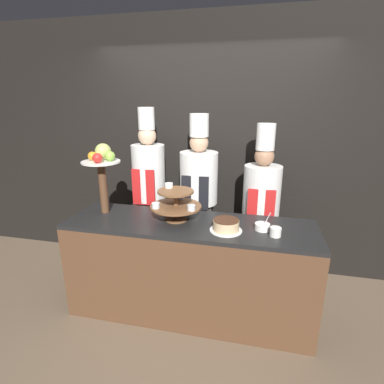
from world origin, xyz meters
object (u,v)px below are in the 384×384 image
tiered_stand (176,203)px  cake_round (226,225)px  cup_white (276,232)px  chef_left (149,186)px  fruit_pedestal (102,164)px  chef_center_right (261,203)px  serving_bowl_near (262,227)px  chef_center_left (199,193)px

tiered_stand → cake_round: size_ratio=1.71×
cup_white → chef_left: 1.50m
fruit_pedestal → chef_center_right: bearing=19.5°
serving_bowl_near → cake_round: bearing=-163.6°
cup_white → serving_bowl_near: (-0.10, 0.10, -0.01)m
fruit_pedestal → cake_round: 1.26m
chef_center_right → tiered_stand: bearing=-142.3°
cake_round → chef_center_right: chef_center_right is taller
serving_bowl_near → chef_left: 1.37m
chef_left → fruit_pedestal: bearing=-115.9°
serving_bowl_near → chef_left: chef_left is taller
chef_center_right → chef_center_left: bearing=-180.0°
chef_left → serving_bowl_near: bearing=-27.3°
cake_round → serving_bowl_near: 0.30m
fruit_pedestal → cup_white: size_ratio=7.31×
tiered_stand → chef_center_left: chef_center_left is taller
cup_white → chef_center_right: (-0.12, 0.73, -0.02)m
chef_left → chef_center_right: size_ratio=1.08×
tiered_stand → chef_center_right: size_ratio=0.26×
tiered_stand → chef_center_left: 0.58m
cup_white → chef_center_left: chef_center_left is taller
chef_left → chef_center_left: bearing=0.0°
cake_round → fruit_pedestal: bearing=170.4°
cake_round → chef_center_left: (-0.37, 0.71, 0.03)m
serving_bowl_near → chef_center_left: chef_center_left is taller
tiered_stand → cup_white: (0.85, -0.15, -0.12)m
chef_left → chef_center_left: (0.55, 0.00, -0.04)m
cup_white → chef_center_right: size_ratio=0.05×
cup_white → chef_center_left: bearing=136.5°
serving_bowl_near → chef_left: size_ratio=0.08×
tiered_stand → cup_white: tiered_stand is taller
serving_bowl_near → fruit_pedestal: bearing=175.6°
tiered_stand → serving_bowl_near: size_ratio=2.89×
serving_bowl_near → chef_center_left: bearing=136.6°
tiered_stand → serving_bowl_near: 0.77m
fruit_pedestal → chef_center_right: (1.45, 0.51, -0.44)m
chef_left → cake_round: bearing=-37.6°
cake_round → tiered_stand: bearing=163.0°
chef_left → tiered_stand: bearing=-51.1°
tiered_stand → cup_white: size_ratio=5.17×
fruit_pedestal → serving_bowl_near: (1.46, -0.11, -0.43)m
fruit_pedestal → chef_left: 0.66m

